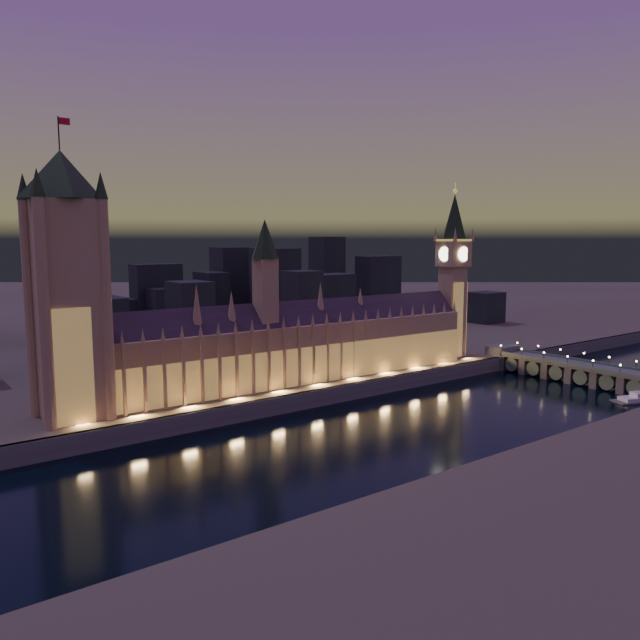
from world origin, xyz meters
TOP-DOWN VIEW (x-y plane):
  - ground_plane at (0.00, 0.00)m, footprint 2000.00×2000.00m
  - north_bank at (0.00, 520.00)m, footprint 2000.00×960.00m
  - embankment_wall at (0.00, 41.00)m, footprint 2000.00×2.50m
  - palace_of_westminster at (-2.40, 61.75)m, footprint 202.00×25.61m
  - victoria_tower at (-110.00, 61.92)m, footprint 31.68×31.68m
  - elizabeth_tower at (108.00, 61.92)m, footprint 18.00×18.00m
  - westminster_bridge at (134.33, -3.46)m, footprint 16.89×113.00m
  - city_backdrop at (36.50, 247.48)m, footprint 468.21×215.63m

SIDE VIEW (x-z plane):
  - ground_plane at x=0.00m, z-range 0.00..0.00m
  - north_bank at x=0.00m, z-range 0.00..8.00m
  - embankment_wall at x=0.00m, z-range 0.00..8.00m
  - westminster_bridge at x=134.33m, z-range -1.95..13.95m
  - palace_of_westminster at x=-2.40m, z-range -12.63..65.37m
  - city_backdrop at x=36.50m, z-range -6.16..67.75m
  - victoria_tower at x=-110.00m, z-range 7.41..121.07m
  - elizabeth_tower at x=108.00m, z-range 13.65..115.06m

